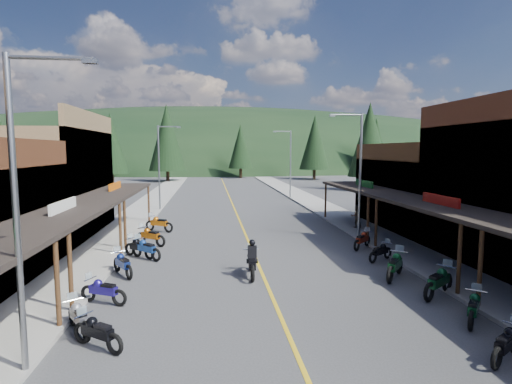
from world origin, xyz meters
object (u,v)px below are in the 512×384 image
object	(u,v)px
bike_east_7	(439,280)
bike_east_5	(507,342)
pine_6	(438,147)
pine_4	(315,142)
bike_west_11	(150,235)
bike_west_5	(97,331)
streetlight_0	(22,202)
pine_11	(369,140)
pine_9	(376,146)
bike_west_12	(159,223)
bike_west_6	(79,316)
bike_east_6	(474,306)
streetlight_2	(358,170)
bike_east_9	(381,251)
streetlight_1	(160,164)
bike_east_8	(395,264)
bike_west_7	(103,289)
pine_5	(369,140)
shop_east_3	(430,193)
shop_west_3	(35,184)
pine_1	(104,143)
pine_7	(74,143)
pine_8	(62,148)
bike_west_8	(123,263)
bike_east_10	(362,239)
pine_2	(167,138)
rider_on_bike	(252,261)
pedestrian_east_b	(356,216)
pine_0	(2,146)
bike_west_10	(139,247)
bike_west_9	(146,248)

from	to	relation	value
bike_east_7	bike_east_5	bearing A→B (deg)	-46.52
pine_6	pine_4	bearing A→B (deg)	-171.87
pine_4	bike_west_11	world-z (taller)	pine_4
bike_west_5	streetlight_0	bearing A→B (deg)	166.78
pine_11	bike_west_5	xyz separation A→B (m)	(-25.63, -42.85, -6.63)
pine_9	bike_west_12	distance (m)	44.97
bike_west_6	bike_east_6	size ratio (longest dim) A/B	0.98
streetlight_2	bike_east_9	xyz separation A→B (m)	(-0.59, -4.98, -3.93)
streetlight_1	bike_east_8	distance (m)	25.51
bike_west_7	bike_east_8	xyz separation A→B (m)	(12.14, 1.57, 0.11)
pine_5	shop_east_3	bearing A→B (deg)	-108.45
streetlight_1	streetlight_0	bearing A→B (deg)	-90.00
shop_west_3	bike_west_11	xyz separation A→B (m)	(7.84, -3.48, -2.88)
pine_1	bike_east_5	xyz separation A→B (m)	(29.57, -76.82, -6.70)
pine_4	bike_west_12	world-z (taller)	pine_4
pine_6	pine_7	xyz separation A→B (m)	(-78.00, 12.00, 0.75)
pine_8	bike_east_7	world-z (taller)	pine_8
shop_east_3	bike_west_8	xyz separation A→B (m)	(-20.12, -9.24, -1.93)
shop_east_3	bike_west_8	size ratio (longest dim) A/B	5.19
pine_8	bike_east_5	bearing A→B (deg)	-59.51
pine_5	bike_east_10	size ratio (longest dim) A/B	6.93
streetlight_0	pine_4	bearing A→B (deg)	69.29
pine_4	bike_east_5	bearing A→B (deg)	-100.54
bike_east_5	pine_11	bearing A→B (deg)	129.32
pine_2	bike_east_9	distance (m)	57.85
streetlight_2	bike_east_9	distance (m)	6.37
shop_east_3	bike_west_5	distance (m)	25.31
pine_5	rider_on_bike	world-z (taller)	pine_5
bike_east_7	bike_east_9	distance (m)	5.09
pine_5	pedestrian_east_b	distance (m)	66.55
bike_east_10	bike_east_9	bearing A→B (deg)	-44.93
pine_8	rider_on_bike	world-z (taller)	pine_8
rider_on_bike	pine_6	bearing A→B (deg)	56.78
pine_0	pine_9	xyz separation A→B (m)	(64.00, -17.00, -0.10)
pine_5	pedestrian_east_b	world-z (taller)	pine_5
streetlight_1	pine_4	size ratio (longest dim) A/B	0.64
streetlight_1	pine_1	bearing A→B (deg)	109.55
bike_west_5	bike_west_7	bearing A→B (deg)	47.55
bike_west_12	bike_east_7	size ratio (longest dim) A/B	0.97
streetlight_1	pine_0	bearing A→B (deg)	129.56
bike_west_10	pine_4	bearing A→B (deg)	14.59
bike_west_9	pine_4	bearing A→B (deg)	19.50
pine_7	bike_east_8	size ratio (longest dim) A/B	5.36
pine_1	bike_west_7	distance (m)	73.80
streetlight_0	pine_8	world-z (taller)	pine_8
pedestrian_east_b	bike_west_7	bearing A→B (deg)	44.80
pine_0	pine_11	bearing A→B (deg)	-21.80
pine_7	rider_on_bike	bearing A→B (deg)	-67.16
shop_east_3	pine_0	distance (m)	74.00
bike_west_7	bike_west_10	bearing A→B (deg)	23.47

